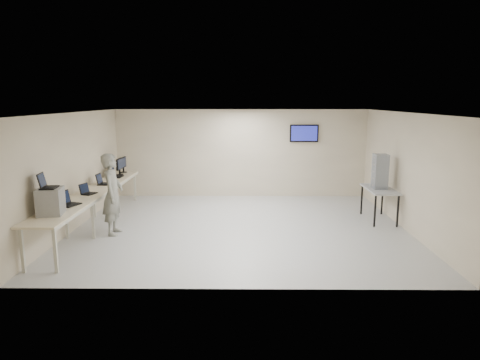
{
  "coord_description": "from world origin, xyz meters",
  "views": [
    {
      "loc": [
        0.1,
        -10.14,
        3.1
      ],
      "look_at": [
        0.0,
        0.2,
        1.15
      ],
      "focal_mm": 32.0,
      "sensor_mm": 36.0,
      "label": 1
    }
  ],
  "objects_px": {
    "side_table": "(380,191)",
    "soldier": "(113,194)",
    "workbench": "(93,194)",
    "equipment_box": "(51,201)"
  },
  "relations": [
    {
      "from": "soldier",
      "to": "side_table",
      "type": "relative_size",
      "value": 1.34
    },
    {
      "from": "equipment_box",
      "to": "side_table",
      "type": "relative_size",
      "value": 0.37
    },
    {
      "from": "side_table",
      "to": "soldier",
      "type": "bearing_deg",
      "value": -169.57
    },
    {
      "from": "equipment_box",
      "to": "side_table",
      "type": "bearing_deg",
      "value": 11.52
    },
    {
      "from": "equipment_box",
      "to": "side_table",
      "type": "height_order",
      "value": "equipment_box"
    },
    {
      "from": "soldier",
      "to": "workbench",
      "type": "bearing_deg",
      "value": 48.02
    },
    {
      "from": "side_table",
      "to": "workbench",
      "type": "bearing_deg",
      "value": -174.74
    },
    {
      "from": "workbench",
      "to": "equipment_box",
      "type": "relative_size",
      "value": 11.5
    },
    {
      "from": "workbench",
      "to": "side_table",
      "type": "height_order",
      "value": "workbench"
    },
    {
      "from": "equipment_box",
      "to": "soldier",
      "type": "distance_m",
      "value": 1.75
    }
  ]
}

